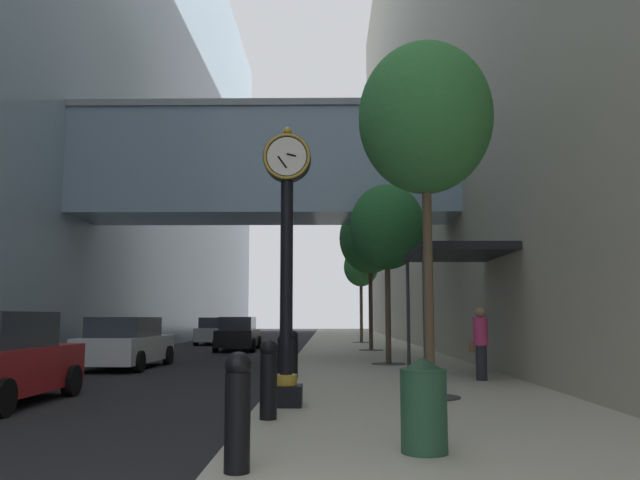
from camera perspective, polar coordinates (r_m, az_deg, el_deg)
ground_plane at (r=30.60m, az=-1.56°, el=-10.00°), size 110.00×110.00×0.00m
sidewalk_right at (r=33.61m, az=3.72°, el=-9.59°), size 5.86×80.00×0.14m
building_block_left at (r=38.67m, az=-20.68°, el=14.39°), size 23.20×80.00×30.95m
building_block_right at (r=38.09m, az=15.29°, el=17.48°), size 9.00×80.00×34.45m
street_clock at (r=10.98m, az=-3.03°, el=-0.81°), size 0.84×0.55×4.86m
bollard_nearest at (r=6.45m, az=-7.45°, el=-14.86°), size 0.27×0.27×1.16m
bollard_second at (r=9.61m, az=-4.67°, el=-12.26°), size 0.27×0.27×1.16m
bollard_third at (r=12.78m, az=-3.29°, el=-10.94°), size 0.27×0.27×1.16m
bollard_fourth at (r=15.97m, az=-2.47°, el=-10.14°), size 0.27×0.27×1.16m
street_tree_near at (r=12.82m, az=9.47°, el=10.70°), size 2.62×2.62×6.90m
street_tree_mid_near at (r=20.72m, az=6.06°, el=1.13°), size 2.43×2.43×5.82m
street_tree_mid_far at (r=29.06m, az=4.54°, el=0.13°), size 2.82×2.82×6.70m
street_tree_far at (r=37.29m, az=3.72°, el=-2.49°), size 2.02×2.02×5.58m
trash_bin at (r=7.39m, az=9.34°, el=-14.36°), size 0.53×0.53×1.05m
pedestrian_walking at (r=15.72m, az=14.28°, el=-8.84°), size 0.51×0.42×1.74m
storefront_awning at (r=17.20m, az=12.12°, el=-1.30°), size 2.40×3.60×3.30m
car_white_near at (r=21.41m, az=-17.12°, el=-8.90°), size 2.16×4.68×1.63m
car_silver_far at (r=38.39m, az=-9.34°, el=-8.13°), size 2.02×4.65×1.59m
car_black_trailing at (r=31.25m, az=-7.39°, el=-8.43°), size 2.03×4.62×1.63m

